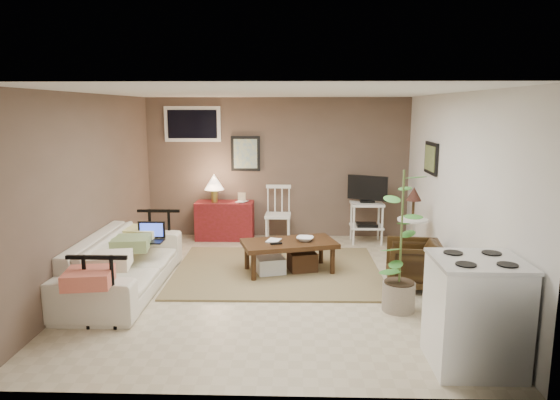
{
  "coord_description": "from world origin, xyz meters",
  "views": [
    {
      "loc": [
        0.3,
        -6.05,
        2.21
      ],
      "look_at": [
        0.11,
        0.35,
        1.04
      ],
      "focal_mm": 32.0,
      "sensor_mm": 36.0,
      "label": 1
    }
  ],
  "objects_px": {
    "side_table": "(413,217)",
    "armchair": "(413,262)",
    "spindle_chair": "(278,215)",
    "red_console": "(224,217)",
    "sofa": "(124,254)",
    "stove": "(475,313)",
    "tv_stand": "(367,207)",
    "coffee_table": "(288,254)",
    "potted_plant": "(401,236)"
  },
  "relations": [
    {
      "from": "tv_stand",
      "to": "stove",
      "type": "height_order",
      "value": "tv_stand"
    },
    {
      "from": "sofa",
      "to": "stove",
      "type": "height_order",
      "value": "stove"
    },
    {
      "from": "coffee_table",
      "to": "tv_stand",
      "type": "xyz_separation_m",
      "value": [
        1.28,
        1.63,
        0.33
      ]
    },
    {
      "from": "sofa",
      "to": "potted_plant",
      "type": "relative_size",
      "value": 1.45
    },
    {
      "from": "coffee_table",
      "to": "armchair",
      "type": "bearing_deg",
      "value": -17.32
    },
    {
      "from": "tv_stand",
      "to": "side_table",
      "type": "bearing_deg",
      "value": -68.94
    },
    {
      "from": "coffee_table",
      "to": "red_console",
      "type": "xyz_separation_m",
      "value": [
        -1.13,
        1.77,
        0.13
      ]
    },
    {
      "from": "potted_plant",
      "to": "stove",
      "type": "xyz_separation_m",
      "value": [
        0.4,
        -1.2,
        -0.36
      ]
    },
    {
      "from": "red_console",
      "to": "tv_stand",
      "type": "height_order",
      "value": "same"
    },
    {
      "from": "tv_stand",
      "to": "side_table",
      "type": "height_order",
      "value": "side_table"
    },
    {
      "from": "sofa",
      "to": "tv_stand",
      "type": "distance_m",
      "value": 4.03
    },
    {
      "from": "sofa",
      "to": "side_table",
      "type": "relative_size",
      "value": 2.05
    },
    {
      "from": "spindle_chair",
      "to": "red_console",
      "type": "bearing_deg",
      "value": 174.43
    },
    {
      "from": "stove",
      "to": "side_table",
      "type": "bearing_deg",
      "value": 87.71
    },
    {
      "from": "tv_stand",
      "to": "armchair",
      "type": "bearing_deg",
      "value": -82.23
    },
    {
      "from": "side_table",
      "to": "spindle_chair",
      "type": "bearing_deg",
      "value": 146.81
    },
    {
      "from": "red_console",
      "to": "tv_stand",
      "type": "bearing_deg",
      "value": -3.47
    },
    {
      "from": "armchair",
      "to": "coffee_table",
      "type": "bearing_deg",
      "value": -100.56
    },
    {
      "from": "coffee_table",
      "to": "potted_plant",
      "type": "xyz_separation_m",
      "value": [
        1.24,
        -1.24,
        0.59
      ]
    },
    {
      "from": "sofa",
      "to": "stove",
      "type": "xyz_separation_m",
      "value": [
        3.65,
        -1.76,
        0.03
      ]
    },
    {
      "from": "potted_plant",
      "to": "stove",
      "type": "relative_size",
      "value": 1.63
    },
    {
      "from": "potted_plant",
      "to": "tv_stand",
      "type": "bearing_deg",
      "value": 89.19
    },
    {
      "from": "red_console",
      "to": "side_table",
      "type": "relative_size",
      "value": 1.0
    },
    {
      "from": "spindle_chair",
      "to": "tv_stand",
      "type": "xyz_separation_m",
      "value": [
        1.48,
        -0.06,
        0.16
      ]
    },
    {
      "from": "side_table",
      "to": "red_console",
      "type": "bearing_deg",
      "value": 154.61
    },
    {
      "from": "side_table",
      "to": "tv_stand",
      "type": "bearing_deg",
      "value": 111.06
    },
    {
      "from": "spindle_chair",
      "to": "coffee_table",
      "type": "bearing_deg",
      "value": -83.22
    },
    {
      "from": "side_table",
      "to": "armchair",
      "type": "distance_m",
      "value": 0.99
    },
    {
      "from": "sofa",
      "to": "stove",
      "type": "bearing_deg",
      "value": -115.75
    },
    {
      "from": "red_console",
      "to": "spindle_chair",
      "type": "bearing_deg",
      "value": -5.57
    },
    {
      "from": "tv_stand",
      "to": "side_table",
      "type": "distance_m",
      "value": 1.31
    },
    {
      "from": "potted_plant",
      "to": "red_console",
      "type": "bearing_deg",
      "value": 128.18
    },
    {
      "from": "red_console",
      "to": "potted_plant",
      "type": "relative_size",
      "value": 0.71
    },
    {
      "from": "tv_stand",
      "to": "stove",
      "type": "bearing_deg",
      "value": -85.0
    },
    {
      "from": "coffee_table",
      "to": "sofa",
      "type": "relative_size",
      "value": 0.59
    },
    {
      "from": "armchair",
      "to": "stove",
      "type": "height_order",
      "value": "stove"
    },
    {
      "from": "stove",
      "to": "spindle_chair",
      "type": "bearing_deg",
      "value": 114.0
    },
    {
      "from": "coffee_table",
      "to": "side_table",
      "type": "relative_size",
      "value": 1.21
    },
    {
      "from": "tv_stand",
      "to": "armchair",
      "type": "relative_size",
      "value": 1.73
    },
    {
      "from": "coffee_table",
      "to": "spindle_chair",
      "type": "height_order",
      "value": "spindle_chair"
    },
    {
      "from": "sofa",
      "to": "coffee_table",
      "type": "bearing_deg",
      "value": -71.43
    },
    {
      "from": "coffee_table",
      "to": "armchair",
      "type": "distance_m",
      "value": 1.64
    },
    {
      "from": "stove",
      "to": "sofa",
      "type": "bearing_deg",
      "value": 154.25
    },
    {
      "from": "red_console",
      "to": "side_table",
      "type": "bearing_deg",
      "value": -25.39
    },
    {
      "from": "potted_plant",
      "to": "sofa",
      "type": "bearing_deg",
      "value": 170.26
    },
    {
      "from": "coffee_table",
      "to": "stove",
      "type": "relative_size",
      "value": 1.4
    },
    {
      "from": "armchair",
      "to": "side_table",
      "type": "bearing_deg",
      "value": 175.35
    },
    {
      "from": "coffee_table",
      "to": "side_table",
      "type": "xyz_separation_m",
      "value": [
        1.75,
        0.41,
        0.44
      ]
    },
    {
      "from": "armchair",
      "to": "potted_plant",
      "type": "height_order",
      "value": "potted_plant"
    },
    {
      "from": "sofa",
      "to": "spindle_chair",
      "type": "xyz_separation_m",
      "value": [
        1.82,
        2.36,
        -0.02
      ]
    }
  ]
}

